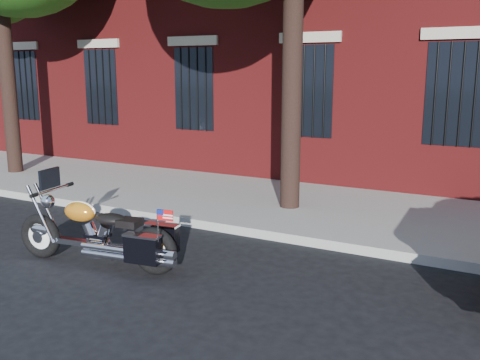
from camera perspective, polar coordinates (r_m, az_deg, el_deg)
The scene contains 4 objects.
ground at distance 7.92m, azimuth -6.45°, elevation -8.10°, with size 120.00×120.00×0.00m, color black.
curb at distance 9.00m, azimuth -1.46°, elevation -5.07°, with size 40.00×0.16×0.15m, color gray.
sidewalk at distance 10.62m, azimuth 3.58°, elevation -2.48°, with size 40.00×3.60×0.15m, color gray.
motorcycle at distance 7.54m, azimuth -14.44°, elevation -5.83°, with size 2.65×0.95×1.32m.
Camera 1 is at (4.28, -6.10, 2.67)m, focal length 40.00 mm.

